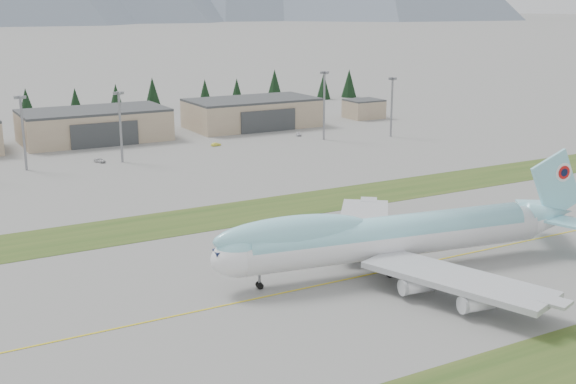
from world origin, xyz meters
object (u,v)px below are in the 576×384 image
boeing_747_freighter (391,236)px  service_vehicle_c (298,136)px  service_vehicle_a (100,163)px  hangar_right (252,113)px  service_vehicle_b (216,146)px  hangar_center (94,125)px

boeing_747_freighter → service_vehicle_c: size_ratio=18.48×
boeing_747_freighter → service_vehicle_a: (-20.56, 113.61, -6.33)m
boeing_747_freighter → hangar_right: 157.27m
hangar_right → service_vehicle_a: bearing=-151.9°
boeing_747_freighter → service_vehicle_b: 122.67m
boeing_747_freighter → service_vehicle_a: bearing=109.0°
hangar_right → service_vehicle_a: (-68.07, -36.32, -5.39)m
service_vehicle_c → boeing_747_freighter: bearing=-86.7°
hangar_center → hangar_right: (60.00, 0.00, 0.00)m
hangar_center → service_vehicle_c: 70.57m
service_vehicle_b → hangar_center: bearing=34.6°
service_vehicle_c → service_vehicle_a: bearing=-145.1°
boeing_747_freighter → hangar_right: bearing=81.2°
hangar_center → service_vehicle_a: hangar_center is taller
hangar_right → service_vehicle_b: hangar_right is taller
boeing_747_freighter → hangar_center: size_ratio=1.53×
service_vehicle_a → service_vehicle_c: bearing=-16.9°
boeing_747_freighter → hangar_center: bearing=103.5°
service_vehicle_b → service_vehicle_c: (33.43, 3.68, 0.00)m
service_vehicle_a → service_vehicle_b: 40.94m
hangar_center → service_vehicle_c: hangar_center is taller
boeing_747_freighter → hangar_right: (47.51, 149.92, -0.94)m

